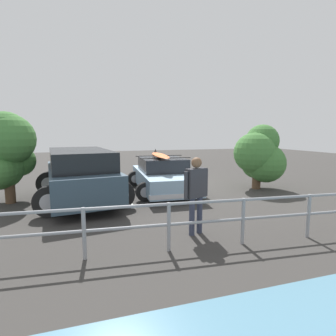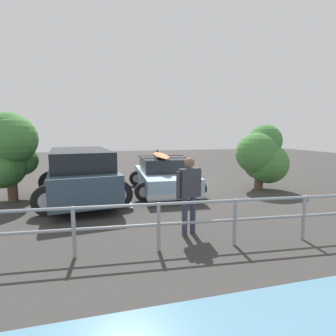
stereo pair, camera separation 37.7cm
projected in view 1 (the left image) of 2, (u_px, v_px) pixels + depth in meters
name	position (u px, v px, depth m)	size (l,w,h in m)	color
ground_plane	(176.00, 187.00, 10.66)	(44.00, 44.00, 0.02)	#383533
parking_stripe	(124.00, 194.00, 9.36)	(3.83, 0.12, 0.00)	silver
sedan_car	(163.00, 175.00, 9.74)	(2.51, 4.12, 1.52)	#8CADC6
suv_car	(80.00, 174.00, 8.30)	(3.02, 4.88, 1.64)	#334756
person_bystander	(196.00, 189.00, 5.51)	(0.61, 0.33, 1.66)	#33384C
railing_fence	(207.00, 216.00, 4.91)	(7.44, 0.65, 0.91)	gray
bush_near_left	(260.00, 155.00, 10.12)	(1.94, 1.89, 2.49)	brown
bush_near_right	(4.00, 152.00, 7.94)	(1.95, 1.77, 2.80)	brown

